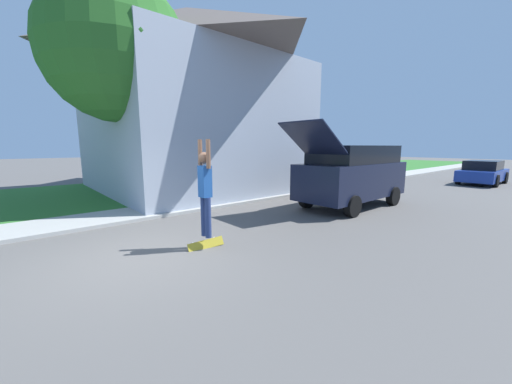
% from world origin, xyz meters
% --- Properties ---
extents(ground_plane, '(120.00, 120.00, 0.00)m').
position_xyz_m(ground_plane, '(0.00, 0.00, 0.00)').
color(ground_plane, '#54514F').
extents(lawn, '(10.00, 80.00, 0.08)m').
position_xyz_m(lawn, '(-8.00, 6.00, 0.04)').
color(lawn, '#2D6B28').
rests_on(lawn, ground_plane).
extents(sidewalk, '(1.80, 80.00, 0.10)m').
position_xyz_m(sidewalk, '(-3.60, 6.00, 0.05)').
color(sidewalk, '#9E9E99').
rests_on(sidewalk, ground_plane).
extents(house, '(10.49, 9.15, 8.62)m').
position_xyz_m(house, '(-7.75, 5.40, 4.56)').
color(house, '#99A3B2').
rests_on(house, lawn).
extents(lawn_tree_near, '(4.77, 4.77, 7.66)m').
position_xyz_m(lawn_tree_near, '(-5.28, 1.41, 5.35)').
color(lawn_tree_near, brown).
rests_on(lawn_tree_near, lawn).
extents(suv_parked, '(2.04, 5.23, 2.89)m').
position_xyz_m(suv_parked, '(0.11, 7.59, 1.21)').
color(suv_parked, black).
rests_on(suv_parked, ground_plane).
extents(car_down_street, '(1.90, 4.11, 1.36)m').
position_xyz_m(car_down_street, '(1.64, 19.10, 0.66)').
color(car_down_street, navy).
rests_on(car_down_street, ground_plane).
extents(skateboarder, '(0.41, 0.24, 2.05)m').
position_xyz_m(skateboarder, '(0.47, 1.32, 1.33)').
color(skateboarder, navy).
rests_on(skateboarder, ground_plane).
extents(skateboard, '(0.24, 0.80, 0.26)m').
position_xyz_m(skateboard, '(0.43, 1.32, 0.08)').
color(skateboard, '#A89323').
rests_on(skateboard, ground_plane).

